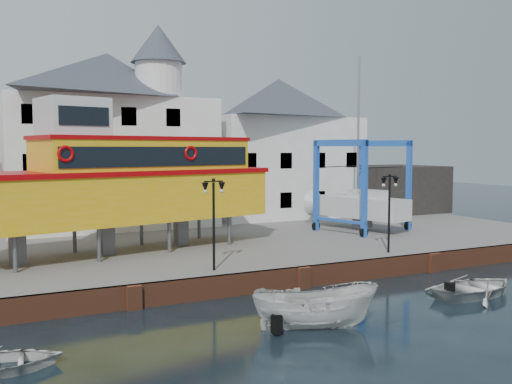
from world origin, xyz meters
name	(u,v)px	position (x,y,z in m)	size (l,w,h in m)	color
ground	(303,288)	(0.00, 0.00, 0.00)	(140.00, 140.00, 0.00)	black
hardstanding	(214,243)	(0.00, 11.00, 0.50)	(44.00, 22.00, 1.00)	#64605D
quay_wall	(302,277)	(0.00, 0.10, 0.50)	(44.00, 0.47, 1.00)	brown
building_white_main	(111,137)	(-4.87, 18.39, 7.34)	(14.00, 8.30, 14.00)	silver
building_white_right	(278,148)	(9.00, 19.00, 6.60)	(12.00, 8.00, 11.20)	silver
shed_dark	(389,189)	(19.00, 17.00, 3.00)	(8.00, 7.00, 4.00)	black
lamp_post_left	(214,201)	(-4.00, 1.20, 4.17)	(1.12, 0.32, 4.20)	black
lamp_post_right	(389,193)	(6.00, 1.20, 4.17)	(1.12, 0.32, 4.20)	black
tour_boat	(107,182)	(-7.49, 7.31, 4.77)	(18.87, 8.24, 7.99)	#59595E
travel_lift	(354,201)	(9.62, 9.27, 2.97)	(6.40, 7.99, 11.71)	#1F5CB4
motorboat_a	(315,328)	(-2.70, -5.36, 0.00)	(1.74, 4.61, 1.78)	silver
motorboat_b	(476,295)	(6.26, -4.52, 0.00)	(3.24, 4.53, 0.94)	silver
motorboat_d	(0,371)	(-13.14, -4.63, 0.00)	(2.55, 3.57, 0.74)	silver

